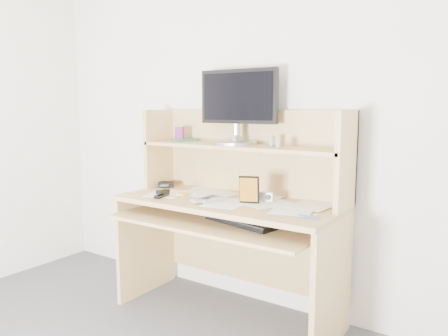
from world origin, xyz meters
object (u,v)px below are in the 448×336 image
Objects in this scene: desk at (234,207)px; tv_remote at (208,199)px; game_case at (249,190)px; monitor at (238,104)px; keyboard at (242,221)px.

tv_remote is (-0.07, -0.19, 0.07)m from desk.
monitor is at bearing 112.67° from game_case.
tv_remote is at bearing -165.49° from keyboard.
keyboard is 0.26m from tv_remote.
monitor is at bearing 110.57° from tv_remote.
monitor is (-0.22, 0.21, 0.50)m from game_case.
game_case is (0.17, -0.11, 0.14)m from desk.
tv_remote is 0.64m from monitor.
tv_remote reaches higher than keyboard.
game_case is (0.00, 0.07, 0.17)m from keyboard.
desk is 2.55× the size of monitor.
tv_remote is 1.23× the size of game_case.
monitor is (0.02, 0.30, 0.57)m from tv_remote.
keyboard is at bearing 27.70° from tv_remote.
game_case is 0.30× the size of monitor.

